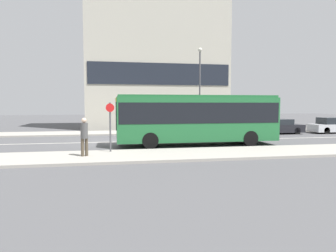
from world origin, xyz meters
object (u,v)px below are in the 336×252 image
Objects in this scene: bus_stop_sign at (110,123)px; street_lamp at (200,81)px; city_bus at (197,117)px; pedestrian_near_stop at (84,134)px; parked_car_1 at (334,126)px; parked_car_0 at (279,127)px.

bus_stop_sign is 0.34× the size of street_lamp.
city_bus is 1.34× the size of street_lamp.
street_lamp reaches higher than pedestrian_near_stop.
city_bus is 3.97× the size of bus_stop_sign.
street_lamp is at bearing 68.14° from city_bus.
parked_car_1 is at bearing 22.58° from bus_stop_sign.
city_bus reaches higher than parked_car_1.
pedestrian_near_stop is at bearing -154.44° from city_bus.
pedestrian_near_stop is 0.24× the size of street_lamp.
pedestrian_near_stop is at bearing -127.88° from street_lamp.
parked_car_0 is (9.24, 5.93, -1.20)m from city_bus.
parked_car_0 is 8.10m from street_lamp.
parked_car_0 is 1.59× the size of bus_stop_sign.
pedestrian_near_stop reaches higher than parked_car_1.
city_bus reaches higher than parked_car_0.
street_lamp reaches higher than parked_car_0.
city_bus reaches higher than bus_stop_sign.
pedestrian_near_stop is at bearing -148.46° from parked_car_0.
street_lamp is (-6.72, 1.99, 4.07)m from parked_car_0.
parked_car_1 is 21.65m from bus_stop_sign.
parked_car_1 is at bearing 176.38° from pedestrian_near_stop.
parked_car_1 is at bearing 17.07° from city_bus.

